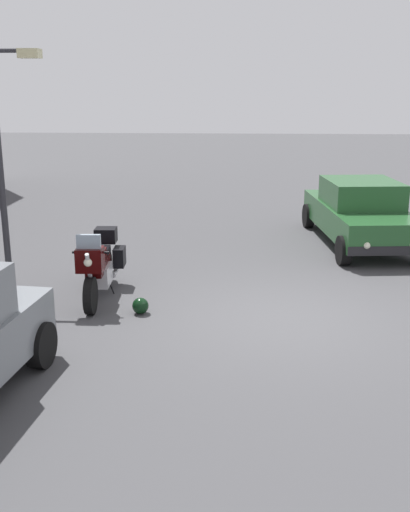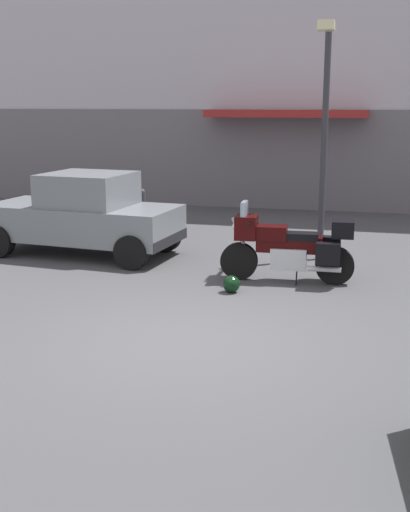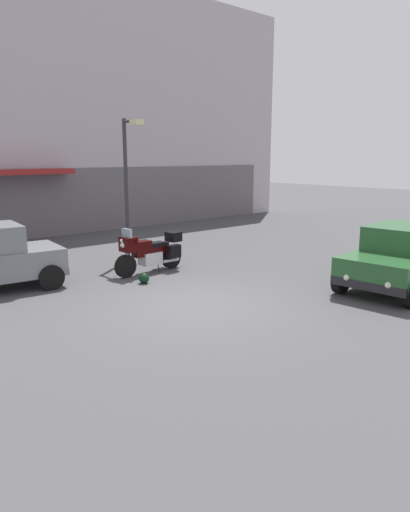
# 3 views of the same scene
# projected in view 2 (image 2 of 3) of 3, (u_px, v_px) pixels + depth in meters

# --- Properties ---
(ground_plane) EXTENTS (80.00, 80.00, 0.00)m
(ground_plane) POSITION_uv_depth(u_px,v_px,m) (182.00, 342.00, 8.29)
(ground_plane) COLOR #424244
(building_facade_rear) EXTENTS (30.07, 3.40, 10.86)m
(building_facade_rear) POSITION_uv_depth(u_px,v_px,m) (298.00, 17.00, 18.67)
(building_facade_rear) COLOR #B2A8B2
(building_facade_rear) RESTS_ON ground
(motorcycle) EXTENTS (2.26, 0.78, 1.36)m
(motorcycle) POSITION_uv_depth(u_px,v_px,m) (289.00, 246.00, 10.96)
(motorcycle) COLOR black
(motorcycle) RESTS_ON ground
(helmet) EXTENTS (0.28, 0.28, 0.28)m
(helmet) POSITION_uv_depth(u_px,v_px,m) (231.00, 284.00, 10.44)
(helmet) COLOR black
(helmet) RESTS_ON ground
(car_hatchback_near) EXTENTS (3.99, 2.13, 1.64)m
(car_hatchback_near) POSITION_uv_depth(u_px,v_px,m) (84.00, 215.00, 12.93)
(car_hatchback_near) COLOR slate
(car_hatchback_near) RESTS_ON ground
(streetlamp_curbside) EXTENTS (0.28, 0.94, 4.41)m
(streetlamp_curbside) POSITION_uv_depth(u_px,v_px,m) (325.00, 118.00, 11.96)
(streetlamp_curbside) COLOR #2D2D33
(streetlamp_curbside) RESTS_ON ground
(bollard_curbside) EXTENTS (0.16, 0.16, 0.95)m
(bollard_curbside) POSITION_uv_depth(u_px,v_px,m) (142.00, 207.00, 15.89)
(bollard_curbside) COLOR #333338
(bollard_curbside) RESTS_ON ground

